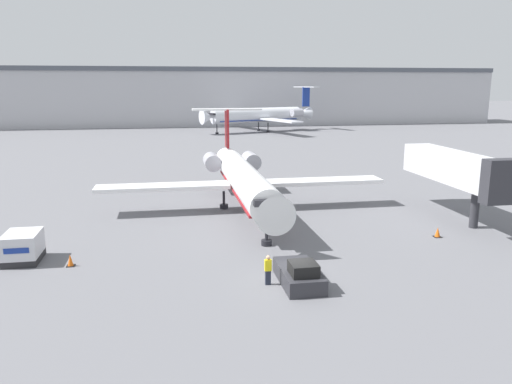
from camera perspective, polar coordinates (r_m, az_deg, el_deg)
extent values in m
plane|color=slate|center=(30.40, 3.93, -10.28)|extent=(600.00, 600.00, 0.00)
cube|color=#B2B2B7|center=(147.45, -7.51, 10.53)|extent=(180.00, 16.00, 15.11)
cube|color=#4C515B|center=(147.45, -7.60, 13.70)|extent=(180.00, 16.80, 1.20)
cylinder|color=white|center=(45.73, -1.27, 1.41)|extent=(2.85, 21.95, 2.74)
cone|color=white|center=(34.15, 1.94, -2.32)|extent=(2.75, 2.21, 2.74)
cube|color=black|center=(34.87, 1.64, -1.20)|extent=(2.33, 0.71, 0.44)
cone|color=white|center=(57.91, -3.22, 3.69)|extent=(2.48, 3.03, 2.47)
cube|color=maroon|center=(45.90, -1.26, 0.32)|extent=(2.56, 19.76, 0.20)
cube|color=white|center=(48.59, 7.23, 1.22)|extent=(12.15, 2.63, 0.36)
cube|color=white|center=(46.38, -10.60, 0.58)|extent=(12.15, 2.63, 0.36)
cylinder|color=#ADADB7|center=(54.98, -0.57, 3.61)|extent=(1.75, 3.44, 1.73)
cylinder|color=#ADADB7|center=(54.42, -5.05, 3.47)|extent=(1.75, 3.44, 1.73)
cube|color=maroon|center=(58.09, -3.34, 7.25)|extent=(0.25, 2.20, 4.38)
cube|color=white|center=(57.94, -3.37, 9.41)|extent=(7.89, 1.84, 0.20)
cylinder|color=black|center=(36.72, 1.22, -4.85)|extent=(0.24, 0.24, 1.68)
cylinder|color=black|center=(36.92, 1.22, -5.80)|extent=(0.80, 0.80, 0.40)
cylinder|color=black|center=(47.59, -3.70, -0.90)|extent=(0.24, 0.24, 1.68)
cylinder|color=black|center=(47.74, -3.69, -1.65)|extent=(0.80, 0.80, 0.40)
cylinder|color=black|center=(48.12, 0.52, -0.73)|extent=(0.24, 0.24, 1.68)
cylinder|color=black|center=(48.27, 0.52, -1.47)|extent=(0.80, 0.80, 0.40)
cube|color=#2D2D33|center=(30.20, 4.90, -9.50)|extent=(2.20, 4.51, 0.94)
cube|color=black|center=(29.01, 5.44, -8.70)|extent=(1.54, 1.62, 0.70)
cube|color=black|center=(32.20, 3.90, -8.34)|extent=(1.98, 0.30, 0.56)
cube|color=#232326|center=(37.10, -24.99, -6.86)|extent=(2.20, 2.88, 0.45)
cube|color=silver|center=(36.81, -25.13, -5.39)|extent=(2.20, 2.88, 1.54)
cube|color=navy|center=(35.47, -25.73, -6.09)|extent=(1.54, 0.04, 0.36)
cube|color=#232838|center=(29.90, 1.38, -9.75)|extent=(0.32, 0.20, 0.87)
cube|color=yellow|center=(29.62, 1.39, -8.35)|extent=(0.40, 0.24, 0.69)
sphere|color=tan|center=(29.46, 1.39, -7.50)|extent=(0.25, 0.25, 0.25)
cube|color=black|center=(35.06, -20.41, -7.90)|extent=(0.52, 0.52, 0.04)
cone|color=orange|center=(34.92, -20.46, -7.28)|extent=(0.37, 0.37, 0.76)
cube|color=black|center=(41.37, 20.00, -4.82)|extent=(0.58, 0.58, 0.04)
cone|color=orange|center=(41.27, 20.04, -4.31)|extent=(0.41, 0.41, 0.73)
cylinder|color=silver|center=(124.81, 0.11, 8.78)|extent=(23.85, 11.57, 3.57)
cone|color=silver|center=(118.64, -5.58, 8.55)|extent=(3.90, 4.33, 3.57)
cube|color=black|center=(119.08, -5.09, 8.87)|extent=(1.69, 3.09, 0.44)
cone|color=silver|center=(132.39, 5.42, 8.92)|extent=(4.78, 4.36, 3.21)
cube|color=navy|center=(124.89, 0.11, 8.25)|extent=(21.46, 10.41, 0.20)
cube|color=silver|center=(117.96, 2.80, 8.18)|extent=(7.83, 14.38, 0.36)
cube|color=silver|center=(133.15, -1.37, 8.65)|extent=(7.83, 14.38, 0.36)
cylinder|color=#ADADB7|center=(127.94, 4.69, 9.03)|extent=(3.50, 2.90, 2.00)
cylinder|color=#ADADB7|center=(132.38, 3.36, 9.15)|extent=(3.50, 2.90, 2.00)
cube|color=navy|center=(132.67, 5.74, 10.78)|extent=(2.15, 0.98, 5.00)
cube|color=silver|center=(132.64, 5.76, 11.86)|extent=(4.76, 9.07, 0.20)
cylinder|color=black|center=(119.88, -4.49, 7.18)|extent=(0.24, 0.24, 2.37)
cylinder|color=black|center=(119.97, -4.48, 6.71)|extent=(0.80, 0.80, 0.40)
cylinder|color=black|center=(127.93, 0.29, 7.53)|extent=(0.24, 0.24, 2.37)
cylinder|color=black|center=(128.01, 0.29, 7.09)|extent=(0.80, 0.80, 0.40)
cylinder|color=black|center=(123.96, 1.38, 7.38)|extent=(0.24, 0.24, 2.37)
cylinder|color=black|center=(124.05, 1.38, 6.92)|extent=(0.80, 0.80, 0.40)
cylinder|color=#2D2D33|center=(44.75, 23.72, -1.77)|extent=(0.70, 0.70, 3.20)
cube|color=silver|center=(47.41, 21.44, 2.73)|extent=(2.60, 12.96, 2.60)
cube|color=#2D2D33|center=(41.64, 26.47, 1.08)|extent=(3.20, 1.20, 3.38)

